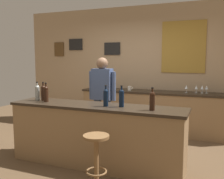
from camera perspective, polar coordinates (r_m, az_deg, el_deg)
The scene contains 18 objects.
ground_plane at distance 4.37m, azimuth -1.28°, elevation -14.52°, with size 10.00×10.00×0.00m, color brown.
back_wall at distance 5.99m, azimuth 6.50°, elevation 5.09°, with size 6.00×0.09×2.80m.
bar_counter at distance 3.88m, azimuth -3.68°, elevation -10.14°, with size 2.67×0.60×0.92m.
side_counter at distance 5.64m, azimuth 9.18°, elevation -4.91°, with size 3.20×0.56×0.90m.
bartender at distance 4.63m, azimuth -2.18°, elevation -1.30°, with size 0.52×0.21×1.62m.
bar_stool at distance 3.20m, azimuth -3.54°, elevation -13.93°, with size 0.32×0.32×0.68m.
wine_bottle_a at distance 4.32m, azimuth -16.39°, elevation -0.57°, with size 0.07×0.07×0.31m.
wine_bottle_b at distance 4.27m, azimuth -15.14°, elevation -0.61°, with size 0.07×0.07×0.31m.
wine_bottle_c at distance 4.13m, azimuth -14.57°, elevation -0.83°, with size 0.07×0.07×0.31m.
wine_bottle_d at distance 3.63m, azimuth -1.40°, elevation -1.67°, with size 0.07×0.07×0.31m.
wine_bottle_e at distance 3.59m, azimuth 2.14°, elevation -1.77°, with size 0.07×0.07×0.31m.
wine_bottle_f at distance 3.39m, azimuth 9.00°, elevation -2.36°, with size 0.07×0.07×0.31m.
wine_glass_a at distance 5.91m, azimuth -3.31°, elevation 1.20°, with size 0.07×0.07×0.16m.
wine_glass_b at distance 5.48m, azimuth 16.33°, elevation 0.47°, with size 0.07×0.07×0.16m.
wine_glass_c at distance 5.47m, azimuth 18.38°, elevation 0.40°, with size 0.07×0.07×0.16m.
wine_glass_d at distance 5.49m, azimuth 19.57°, elevation 0.37°, with size 0.07×0.07×0.16m.
wine_glass_e at distance 5.50m, azimuth 20.47°, elevation 0.35°, with size 0.07×0.07×0.16m.
coffee_mug at distance 5.66m, azimuth 3.96°, elevation 0.30°, with size 0.12×0.08×0.09m.
Camera 1 is at (1.62, -3.73, 1.60)m, focal length 40.81 mm.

